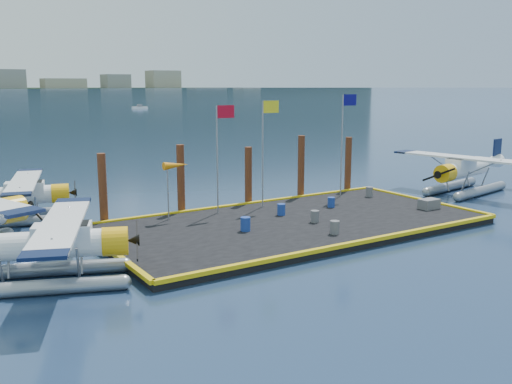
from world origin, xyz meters
TOP-DOWN VIEW (x-y plane):
  - ground at (0.00, 0.00)m, footprint 4000.00×4000.00m
  - dock at (0.00, 0.00)m, footprint 20.00×10.00m
  - dock_bumpers at (0.00, 0.00)m, footprint 20.25×10.25m
  - seaplane_a at (-12.84, -2.17)m, footprint 8.57×9.09m
  - seaplane_c at (-12.08, 9.13)m, footprint 8.17×8.80m
  - seaplane_d at (15.62, 1.49)m, footprint 9.11×9.95m
  - drum_0 at (-3.26, -0.44)m, footprint 0.49×0.49m
  - drum_1 at (0.77, -0.84)m, footprint 0.44×0.44m
  - drum_2 at (3.87, 1.55)m, footprint 0.42×0.42m
  - drum_3 at (0.10, -3.24)m, footprint 0.46×0.46m
  - drum_4 at (7.97, 2.69)m, footprint 0.46×0.46m
  - drum_5 at (0.21, 1.45)m, footprint 0.45×0.45m
  - crate at (8.42, -1.81)m, footprint 1.14×0.76m
  - flagpole_red at (-2.29, 3.80)m, footprint 1.14×0.08m
  - flagpole_yellow at (0.70, 3.80)m, footprint 1.14×0.08m
  - flagpole_blue at (6.70, 3.80)m, footprint 1.14×0.08m
  - windsock at (-5.03, 3.80)m, footprint 1.40×0.44m
  - piling_0 at (-8.50, 5.40)m, footprint 0.44×0.44m
  - piling_1 at (-4.00, 5.40)m, footprint 0.44×0.44m
  - piling_2 at (0.50, 5.40)m, footprint 0.44×0.44m
  - piling_3 at (4.50, 5.40)m, footprint 0.44×0.44m
  - piling_4 at (8.50, 5.40)m, footprint 0.44×0.44m

SIDE VIEW (x-z plane):
  - ground at x=0.00m, z-range 0.00..0.00m
  - dock at x=0.00m, z-range 0.00..0.40m
  - dock_bumpers at x=0.00m, z-range 0.40..0.58m
  - crate at x=8.42m, z-range 0.40..0.97m
  - drum_2 at x=3.87m, z-range 0.40..0.99m
  - drum_1 at x=0.77m, z-range 0.40..1.02m
  - drum_5 at x=0.21m, z-range 0.40..1.03m
  - drum_4 at x=7.97m, z-range 0.40..1.04m
  - drum_3 at x=0.10m, z-range 0.40..1.05m
  - drum_0 at x=-3.26m, z-range 0.40..1.09m
  - seaplane_c at x=-12.08m, z-range -0.20..2.93m
  - seaplane_a at x=-12.84m, z-range -0.21..3.07m
  - seaplane_d at x=15.62m, z-range -0.23..3.29m
  - piling_2 at x=0.50m, z-range 0.00..3.80m
  - piling_0 at x=-8.50m, z-range 0.00..4.00m
  - piling_4 at x=8.50m, z-range 0.00..4.00m
  - piling_1 at x=-4.00m, z-range 0.00..4.20m
  - piling_3 at x=4.50m, z-range 0.00..4.30m
  - windsock at x=-5.03m, z-range 1.67..4.79m
  - flagpole_red at x=-2.29m, z-range 1.40..7.40m
  - flagpole_yellow at x=0.70m, z-range 1.41..7.61m
  - flagpole_blue at x=6.70m, z-range 1.44..7.94m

